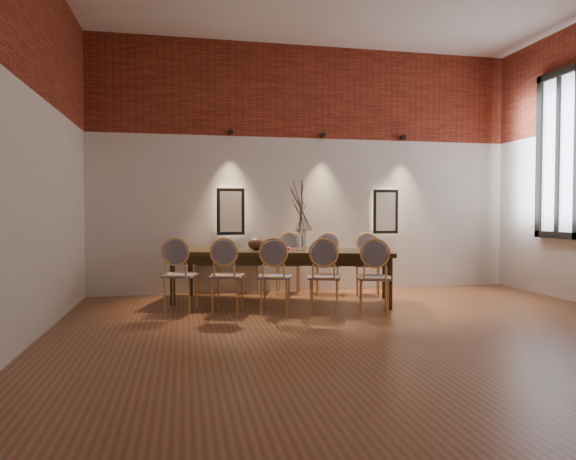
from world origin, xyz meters
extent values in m
cube|color=brown|center=(0.00, 0.00, -0.01)|extent=(7.00, 7.00, 0.02)
cube|color=silver|center=(0.00, 3.55, 2.00)|extent=(7.00, 0.10, 4.00)
cube|color=maroon|center=(0.00, 3.48, 3.25)|extent=(7.00, 0.02, 1.50)
cube|color=#FFEAC6|center=(-1.30, 3.45, 1.30)|extent=(0.36, 0.06, 0.66)
cube|color=#FFEAC6|center=(1.30, 3.45, 1.30)|extent=(0.36, 0.06, 0.66)
cylinder|color=black|center=(-1.30, 3.42, 2.55)|extent=(0.08, 0.10, 0.08)
cylinder|color=black|center=(0.20, 3.42, 2.55)|extent=(0.08, 0.10, 0.08)
cylinder|color=black|center=(1.60, 3.42, 2.55)|extent=(0.08, 0.10, 0.08)
cube|color=silver|center=(3.46, 2.00, 2.15)|extent=(0.02, 0.78, 2.38)
cube|color=black|center=(3.44, 2.00, 2.15)|extent=(0.08, 0.90, 2.50)
cube|color=black|center=(3.44, 2.00, 2.15)|extent=(0.06, 0.06, 2.40)
cube|color=#38270F|center=(-0.65, 2.49, 0.38)|extent=(3.28, 1.90, 0.75)
cylinder|color=silver|center=(-0.39, 2.41, 0.90)|extent=(0.14, 0.14, 0.30)
ellipsoid|color=#553222|center=(-1.02, 2.55, 0.84)|extent=(0.24, 0.24, 0.18)
cube|color=#9C157E|center=(-0.66, 2.54, 0.77)|extent=(0.30, 0.25, 0.03)
camera|label=1|loc=(-2.03, -4.70, 1.29)|focal=32.00mm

